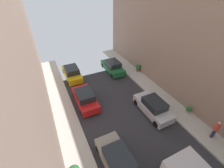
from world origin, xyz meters
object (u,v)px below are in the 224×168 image
object	(u,v)px
parked_car_left_2	(85,98)
parked_car_right_1	(153,107)
pedestrian	(216,129)
potted_plant_2	(189,110)
parked_car_left_1	(118,161)
potted_plant_1	(138,68)
parked_car_right_2	(113,67)
parked_car_left_3	(72,73)

from	to	relation	value
parked_car_left_2	parked_car_right_1	size ratio (longest dim) A/B	1.00
pedestrian	potted_plant_2	bearing A→B (deg)	83.28
parked_car_left_1	parked_car_left_2	size ratio (longest dim) A/B	1.00
potted_plant_1	parked_car_left_1	bearing A→B (deg)	-129.65
parked_car_left_1	parked_car_right_2	size ratio (longest dim) A/B	1.00
potted_plant_2	potted_plant_1	bearing A→B (deg)	89.29
pedestrian	potted_plant_2	distance (m)	2.83
parked_car_left_2	parked_car_left_3	distance (m)	5.42
parked_car_left_3	pedestrian	distance (m)	16.00
parked_car_right_2	potted_plant_1	world-z (taller)	parked_car_right_2
parked_car_left_3	potted_plant_2	distance (m)	13.87
parked_car_left_3	parked_car_left_2	bearing A→B (deg)	-90.00
parked_car_right_1	pedestrian	size ratio (longest dim) A/B	2.44
potted_plant_1	parked_car_left_2	bearing A→B (deg)	-160.49
parked_car_left_1	potted_plant_2	size ratio (longest dim) A/B	5.64
parked_car_left_2	potted_plant_2	world-z (taller)	parked_car_left_2
parked_car_right_1	potted_plant_2	xyz separation A→B (m)	(2.91, -1.64, -0.16)
parked_car_left_2	parked_car_right_1	bearing A→B (deg)	-36.76
parked_car_right_2	potted_plant_2	bearing A→B (deg)	-74.22
parked_car_left_2	parked_car_right_2	world-z (taller)	same
parked_car_right_1	potted_plant_1	distance (m)	7.64
parked_car_left_3	potted_plant_2	size ratio (longest dim) A/B	5.64
parked_car_left_1	parked_car_left_3	xyz separation A→B (m)	(0.00, 12.60, 0.00)
parked_car_left_3	parked_car_left_1	bearing A→B (deg)	-90.00
potted_plant_1	parked_car_left_3	bearing A→B (deg)	163.84
parked_car_right_1	pedestrian	world-z (taller)	pedestrian
potted_plant_1	potted_plant_2	distance (m)	8.66
parked_car_right_1	parked_car_right_2	size ratio (longest dim) A/B	1.00
parked_car_left_2	pedestrian	distance (m)	11.62
parked_car_left_1	parked_car_left_2	bearing A→B (deg)	90.00
parked_car_left_1	pedestrian	bearing A→B (deg)	-8.98
parked_car_right_2	parked_car_left_2	bearing A→B (deg)	-139.38
parked_car_right_1	parked_car_right_2	xyz separation A→B (m)	(0.00, 8.67, 0.00)
parked_car_right_1	potted_plant_2	size ratio (longest dim) A/B	5.64
parked_car_left_1	potted_plant_2	bearing A→B (deg)	10.24
parked_car_left_2	parked_car_left_3	xyz separation A→B (m)	(0.00, 5.42, 0.00)
parked_car_left_1	parked_car_left_3	bearing A→B (deg)	90.00
parked_car_left_2	potted_plant_1	size ratio (longest dim) A/B	4.36
potted_plant_1	pedestrian	bearing A→B (deg)	-92.17
parked_car_right_1	parked_car_right_2	distance (m)	8.67
parked_car_left_1	potted_plant_2	world-z (taller)	parked_car_left_1
parked_car_left_1	potted_plant_2	xyz separation A→B (m)	(8.31, 1.50, -0.16)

